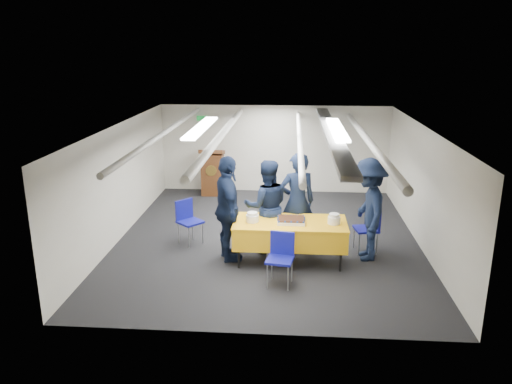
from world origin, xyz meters
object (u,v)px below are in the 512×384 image
sailor_a (297,202)px  sailor_b (267,206)px  chair_left (188,217)px  sailor_d (368,210)px  podium (213,172)px  chair_right (371,225)px  sailor_c (228,209)px  serving_table (290,233)px  chair_near (281,253)px  sheet_cake (291,220)px

sailor_a → sailor_b: bearing=-1.3°
chair_left → sailor_d: sailor_d is taller
podium → chair_right: 5.02m
sailor_c → sailor_d: size_ratio=1.03×
serving_table → sailor_a: (0.12, 0.61, 0.39)m
chair_near → sailor_d: size_ratio=0.46×
chair_left → sailor_d: bearing=-8.7°
chair_right → sailor_a: sailor_a is taller
sailor_c → sailor_d: sailor_c is taller
chair_right → sailor_d: (-0.12, -0.33, 0.41)m
serving_table → chair_left: size_ratio=2.32×
sailor_b → sailor_d: bearing=163.5°
chair_right → sailor_a: size_ratio=0.46×
podium → sheet_cake: bearing=-63.6°
serving_table → chair_right: (1.52, 0.59, -0.03)m
sheet_cake → chair_near: 0.88m
chair_left → sailor_d: 3.49m
sailor_b → sailor_c: bearing=23.8°
sheet_cake → sailor_c: (-1.14, 0.07, 0.16)m
sheet_cake → chair_right: chair_right is taller
sailor_a → podium: bearing=-72.7°
podium → sailor_c: 4.21m
sheet_cake → sailor_b: (-0.46, 0.52, 0.08)m
podium → chair_near: podium is taller
sailor_c → sailor_a: bearing=-82.8°
sailor_a → sailor_c: sailor_c is taller
podium → sailor_c: sailor_c is taller
sailor_d → sailor_c: bearing=-86.5°
podium → sailor_a: (2.17, -3.51, 0.34)m
serving_table → sailor_a: bearing=78.6°
podium → sailor_c: size_ratio=0.65×
serving_table → sailor_b: size_ratio=1.13×
serving_table → chair_near: size_ratio=2.32×
sailor_a → sailor_b: size_ratio=1.07×
chair_right → sailor_c: sailor_c is taller
serving_table → sheet_cake: bearing=-66.5°
chair_left → sailor_c: (0.91, -0.75, 0.44)m
sailor_a → chair_right: bearing=164.7°
serving_table → chair_near: 0.88m
chair_near → sailor_b: bearing=102.9°
podium → sailor_a: size_ratio=0.66×
serving_table → chair_left: 2.17m
serving_table → chair_near: chair_near is taller
sailor_a → sailor_b: sailor_a is taller
serving_table → sailor_d: 1.48m
chair_near → sailor_c: size_ratio=0.45×
chair_right → sailor_d: sailor_d is taller
chair_near → sailor_d: 1.95m
serving_table → sheet_cake: (0.02, -0.04, 0.25)m
chair_near → sailor_d: (1.54, 1.12, 0.41)m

